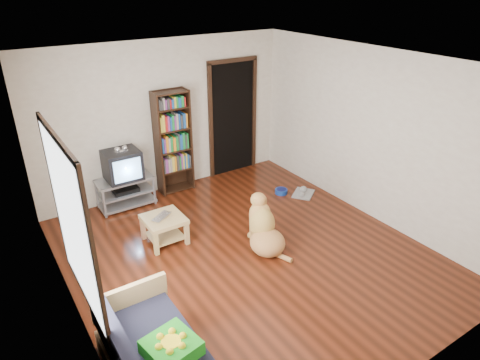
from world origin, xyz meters
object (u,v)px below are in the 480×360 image
tv_stand (126,191)px  dog (264,229)px  laptop (164,218)px  bookshelf (173,137)px  grey_rag (303,194)px  green_cushion (171,347)px  dog_bowl (281,191)px  coffee_table (164,225)px  crt_tv (122,164)px

tv_stand → dog: 2.53m
laptop → bookshelf: (0.86, 1.46, 0.59)m
grey_rag → bookshelf: 2.48m
laptop → dog: dog is taller
bookshelf → dog: size_ratio=1.88×
grey_rag → tv_stand: 3.04m
green_cushion → tv_stand: size_ratio=0.48×
tv_stand → bookshelf: 1.20m
dog_bowl → coffee_table: 2.37m
green_cushion → dog: (2.05, 1.39, -0.21)m
dog → tv_stand: bearing=118.4°
green_cushion → coffee_table: (0.94, 2.28, -0.21)m
green_cushion → dog_bowl: (3.28, 2.54, -0.45)m
crt_tv → coffee_table: (0.09, -1.36, -0.46)m
crt_tv → bookshelf: bookshelf is taller
coffee_table → dog: size_ratio=0.57×
grey_rag → bookshelf: size_ratio=0.22×
grey_rag → tv_stand: size_ratio=0.44×
bookshelf → coffee_table: bearing=-121.1°
dog → laptop: bearing=142.4°
laptop → tv_stand: tv_stand is taller
laptop → dog: size_ratio=0.34×
grey_rag → bookshelf: bearing=141.4°
grey_rag → tv_stand: bearing=154.1°
grey_rag → crt_tv: bearing=153.7°
coffee_table → dog: (1.11, -0.89, 0.01)m
tv_stand → crt_tv: crt_tv is taller
green_cushion → grey_rag: bearing=21.8°
laptop → crt_tv: (-0.09, 1.39, 0.33)m
laptop → tv_stand: 1.37m
tv_stand → dog: size_ratio=0.94×
green_cushion → dog: 2.49m
green_cushion → bookshelf: 4.15m
laptop → tv_stand: size_ratio=0.36×
coffee_table → green_cushion: bearing=-112.4°
tv_stand → bookshelf: (0.95, 0.09, 0.73)m
crt_tv → bookshelf: bearing=4.3°
tv_stand → laptop: bearing=-86.3°
dog_bowl → grey_rag: dog_bowl is taller
green_cushion → tv_stand: (0.85, 3.61, -0.22)m
bookshelf → coffee_table: bookshelf is taller
green_cushion → crt_tv: bearing=66.1°
dog_bowl → crt_tv: size_ratio=0.38×
laptop → crt_tv: bearing=61.7°
dog_bowl → crt_tv: crt_tv is taller
bookshelf → dog: (0.25, -2.32, -0.72)m
crt_tv → coffee_table: 1.44m
dog_bowl → bookshelf: bookshelf is taller
dog_bowl → crt_tv: bearing=155.7°
green_cushion → bookshelf: bearing=53.3°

